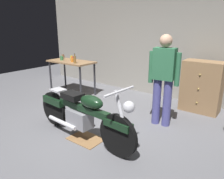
# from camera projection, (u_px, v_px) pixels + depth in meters

# --- Properties ---
(ground_plane) EXTENTS (12.00, 12.00, 0.00)m
(ground_plane) POSITION_uv_depth(u_px,v_px,m) (87.00, 135.00, 3.70)
(ground_plane) COLOR slate
(back_wall) EXTENTS (8.00, 0.12, 3.10)m
(back_wall) POSITION_uv_depth(u_px,v_px,m) (163.00, 36.00, 5.39)
(back_wall) COLOR gray
(back_wall) RESTS_ON ground_plane
(workbench) EXTENTS (1.30, 0.64, 0.90)m
(workbench) POSITION_uv_depth(u_px,v_px,m) (71.00, 65.00, 5.74)
(workbench) COLOR #99724C
(workbench) RESTS_ON ground_plane
(motorcycle) EXTENTS (2.19, 0.60, 1.00)m
(motorcycle) POSITION_uv_depth(u_px,v_px,m) (82.00, 113.00, 3.47)
(motorcycle) COLOR black
(motorcycle) RESTS_ON ground_plane
(person_standing) EXTENTS (0.57, 0.26, 1.67)m
(person_standing) POSITION_uv_depth(u_px,v_px,m) (163.00, 77.00, 3.85)
(person_standing) COLOR #4E4E95
(person_standing) RESTS_ON ground_plane
(wooden_dresser) EXTENTS (0.80, 0.47, 1.10)m
(wooden_dresser) POSITION_uv_depth(u_px,v_px,m) (202.00, 87.00, 4.60)
(wooden_dresser) COLOR #99724C
(wooden_dresser) RESTS_ON ground_plane
(drip_tray) EXTENTS (0.56, 0.40, 0.01)m
(drip_tray) POSITION_uv_depth(u_px,v_px,m) (86.00, 139.00, 3.56)
(drip_tray) COLOR olive
(drip_tray) RESTS_ON ground_plane
(mug_orange_travel) EXTENTS (0.11, 0.07, 0.10)m
(mug_orange_travel) POSITION_uv_depth(u_px,v_px,m) (72.00, 60.00, 5.53)
(mug_orange_travel) COLOR orange
(mug_orange_travel) RESTS_ON workbench
(mug_brown_stoneware) EXTENTS (0.11, 0.07, 0.11)m
(mug_brown_stoneware) POSITION_uv_depth(u_px,v_px,m) (63.00, 56.00, 6.17)
(mug_brown_stoneware) COLOR brown
(mug_brown_stoneware) RESTS_ON workbench
(mug_red_diner) EXTENTS (0.12, 0.08, 0.11)m
(mug_red_diner) POSITION_uv_depth(u_px,v_px,m) (73.00, 59.00, 5.71)
(mug_red_diner) COLOR red
(mug_red_diner) RESTS_ON workbench
(mug_yellow_tall) EXTENTS (0.11, 0.07, 0.11)m
(mug_yellow_tall) POSITION_uv_depth(u_px,v_px,m) (72.00, 58.00, 5.87)
(mug_yellow_tall) COLOR yellow
(mug_yellow_tall) RESTS_ON workbench
(mug_green_speckled) EXTENTS (0.12, 0.08, 0.11)m
(mug_green_speckled) POSITION_uv_depth(u_px,v_px,m) (62.00, 58.00, 5.80)
(mug_green_speckled) COLOR #3D7F4C
(mug_green_speckled) RESTS_ON workbench
(bottle) EXTENTS (0.06, 0.06, 0.24)m
(bottle) POSITION_uv_depth(u_px,v_px,m) (75.00, 59.00, 5.32)
(bottle) COLOR olive
(bottle) RESTS_ON workbench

